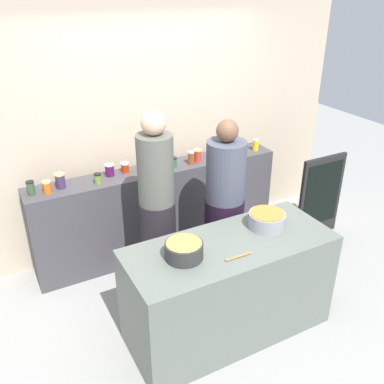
# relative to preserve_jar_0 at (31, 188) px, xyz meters

# --- Properties ---
(ground) EXTENTS (12.00, 12.00, 0.00)m
(ground) POSITION_rel_preserve_jar_0_xyz_m (1.25, -1.09, -1.06)
(ground) COLOR gray
(storefront_wall) EXTENTS (4.80, 0.12, 3.00)m
(storefront_wall) POSITION_rel_preserve_jar_0_xyz_m (1.25, 0.36, 0.44)
(storefront_wall) COLOR #BBA88F
(storefront_wall) RESTS_ON ground
(display_shelf) EXTENTS (2.70, 0.36, 0.99)m
(display_shelf) POSITION_rel_preserve_jar_0_xyz_m (1.25, 0.01, -0.56)
(display_shelf) COLOR #3F3D42
(display_shelf) RESTS_ON ground
(prep_table) EXTENTS (1.70, 0.70, 0.89)m
(prep_table) POSITION_rel_preserve_jar_0_xyz_m (1.25, -1.39, -0.61)
(prep_table) COLOR #5C635B
(prep_table) RESTS_ON ground
(preserve_jar_0) EXTENTS (0.07, 0.07, 0.13)m
(preserve_jar_0) POSITION_rel_preserve_jar_0_xyz_m (0.00, 0.00, 0.00)
(preserve_jar_0) COLOR #335231
(preserve_jar_0) RESTS_ON display_shelf
(preserve_jar_1) EXTENTS (0.08, 0.08, 0.12)m
(preserve_jar_1) POSITION_rel_preserve_jar_0_xyz_m (0.13, -0.03, -0.01)
(preserve_jar_1) COLOR orange
(preserve_jar_1) RESTS_ON display_shelf
(preserve_jar_2) EXTENTS (0.09, 0.09, 0.15)m
(preserve_jar_2) POSITION_rel_preserve_jar_0_xyz_m (0.27, 0.02, 0.01)
(preserve_jar_2) COLOR #3D2B4E
(preserve_jar_2) RESTS_ON display_shelf
(preserve_jar_3) EXTENTS (0.07, 0.07, 0.10)m
(preserve_jar_3) POSITION_rel_preserve_jar_0_xyz_m (0.60, -0.06, -0.01)
(preserve_jar_3) COLOR olive
(preserve_jar_3) RESTS_ON display_shelf
(preserve_jar_4) EXTENTS (0.09, 0.09, 0.12)m
(preserve_jar_4) POSITION_rel_preserve_jar_0_xyz_m (0.76, 0.06, -0.01)
(preserve_jar_4) COLOR #52114A
(preserve_jar_4) RESTS_ON display_shelf
(preserve_jar_5) EXTENTS (0.08, 0.08, 0.10)m
(preserve_jar_5) POSITION_rel_preserve_jar_0_xyz_m (0.92, 0.08, -0.01)
(preserve_jar_5) COLOR #B1290B
(preserve_jar_5) RESTS_ON display_shelf
(preserve_jar_6) EXTENTS (0.07, 0.07, 0.12)m
(preserve_jar_6) POSITION_rel_preserve_jar_0_xyz_m (1.09, -0.06, -0.00)
(preserve_jar_6) COLOR #28513A
(preserve_jar_6) RESTS_ON display_shelf
(preserve_jar_7) EXTENTS (0.08, 0.08, 0.12)m
(preserve_jar_7) POSITION_rel_preserve_jar_0_xyz_m (1.27, 0.06, -0.00)
(preserve_jar_7) COLOR #934F16
(preserve_jar_7) RESTS_ON display_shelf
(preserve_jar_8) EXTENTS (0.08, 0.08, 0.10)m
(preserve_jar_8) POSITION_rel_preserve_jar_0_xyz_m (1.41, -0.03, -0.02)
(preserve_jar_8) COLOR #285D3A
(preserve_jar_8) RESTS_ON display_shelf
(preserve_jar_9) EXTENTS (0.07, 0.07, 0.14)m
(preserve_jar_9) POSITION_rel_preserve_jar_0_xyz_m (1.61, -0.05, 0.00)
(preserve_jar_9) COLOR brown
(preserve_jar_9) RESTS_ON display_shelf
(preserve_jar_10) EXTENTS (0.09, 0.09, 0.13)m
(preserve_jar_10) POSITION_rel_preserve_jar_0_xyz_m (1.71, -0.02, 0.00)
(preserve_jar_10) COLOR #B93823
(preserve_jar_10) RESTS_ON display_shelf
(preserve_jar_11) EXTENTS (0.07, 0.07, 0.11)m
(preserve_jar_11) POSITION_rel_preserve_jar_0_xyz_m (1.89, -0.04, -0.01)
(preserve_jar_11) COLOR #511A5E
(preserve_jar_11) RESTS_ON display_shelf
(preserve_jar_12) EXTENTS (0.07, 0.07, 0.12)m
(preserve_jar_12) POSITION_rel_preserve_jar_0_xyz_m (2.23, -0.04, -0.01)
(preserve_jar_12) COLOR #D45E1D
(preserve_jar_12) RESTS_ON display_shelf
(preserve_jar_13) EXTENTS (0.07, 0.07, 0.13)m
(preserve_jar_13) POSITION_rel_preserve_jar_0_xyz_m (2.45, -0.05, 0.00)
(preserve_jar_13) COLOR gold
(preserve_jar_13) RESTS_ON display_shelf
(cooking_pot_left) EXTENTS (0.29, 0.29, 0.13)m
(cooking_pot_left) POSITION_rel_preserve_jar_0_xyz_m (0.84, -1.39, -0.11)
(cooking_pot_left) COLOR #2D2D2D
(cooking_pot_left) RESTS_ON prep_table
(cooking_pot_center) EXTENTS (0.31, 0.31, 0.13)m
(cooking_pot_center) POSITION_rel_preserve_jar_0_xyz_m (1.65, -1.32, -0.11)
(cooking_pot_center) COLOR gray
(cooking_pot_center) RESTS_ON prep_table
(wooden_spoon) EXTENTS (0.22, 0.02, 0.02)m
(wooden_spoon) POSITION_rel_preserve_jar_0_xyz_m (1.20, -1.58, -0.16)
(wooden_spoon) COLOR #9E703D
(wooden_spoon) RESTS_ON prep_table
(cook_with_tongs) EXTENTS (0.32, 0.32, 1.83)m
(cook_with_tongs) POSITION_rel_preserve_jar_0_xyz_m (0.93, -0.69, -0.21)
(cook_with_tongs) COLOR black
(cook_with_tongs) RESTS_ON ground
(cook_in_cap) EXTENTS (0.37, 0.37, 1.68)m
(cook_in_cap) POSITION_rel_preserve_jar_0_xyz_m (1.57, -0.79, -0.30)
(cook_in_cap) COLOR black
(cook_in_cap) RESTS_ON ground
(chalkboard_sign) EXTENTS (0.59, 0.05, 1.00)m
(chalkboard_sign) POSITION_rel_preserve_jar_0_xyz_m (3.00, -0.59, -0.55)
(chalkboard_sign) COLOR black
(chalkboard_sign) RESTS_ON ground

